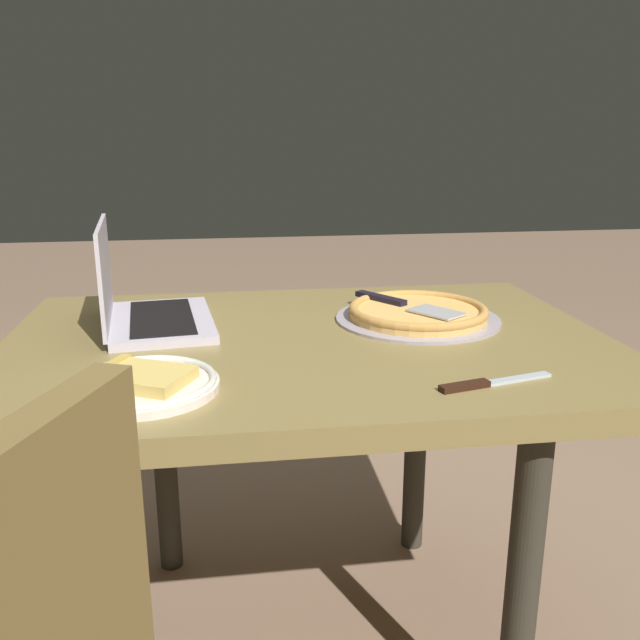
{
  "coord_description": "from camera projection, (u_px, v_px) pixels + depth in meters",
  "views": [
    {
      "loc": [
        -0.16,
        -1.28,
        1.14
      ],
      "look_at": [
        0.03,
        0.04,
        0.76
      ],
      "focal_mm": 37.64,
      "sensor_mm": 36.0,
      "label": 1
    }
  ],
  "objects": [
    {
      "name": "dining_table",
      "position": [
        308.0,
        378.0,
        1.37
      ],
      "size": [
        1.21,
        0.84,
        0.74
      ],
      "color": "olive",
      "rests_on": "ground_plane"
    },
    {
      "name": "laptop",
      "position": [
        143.0,
        305.0,
        1.41
      ],
      "size": [
        0.25,
        0.35,
        0.22
      ],
      "color": "silver",
      "rests_on": "dining_table"
    },
    {
      "name": "pizza_plate",
      "position": [
        143.0,
        383.0,
        1.07
      ],
      "size": [
        0.24,
        0.24,
        0.04
      ],
      "color": "#F5DFD3",
      "rests_on": "dining_table"
    },
    {
      "name": "pizza_tray",
      "position": [
        417.0,
        313.0,
        1.47
      ],
      "size": [
        0.36,
        0.36,
        0.04
      ],
      "color": "#A198A2",
      "rests_on": "dining_table"
    },
    {
      "name": "table_knife",
      "position": [
        485.0,
        383.0,
        1.1
      ],
      "size": [
        0.21,
        0.07,
        0.01
      ],
      "color": "silver",
      "rests_on": "dining_table"
    }
  ]
}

